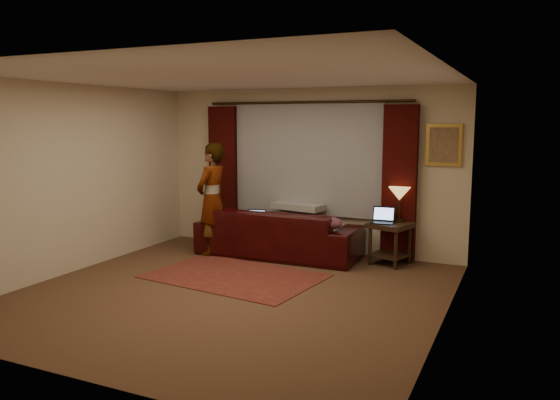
% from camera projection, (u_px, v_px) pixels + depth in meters
% --- Properties ---
extents(floor, '(5.00, 5.00, 0.01)m').
position_uv_depth(floor, '(232.00, 293.00, 6.70)').
color(floor, brown).
rests_on(floor, ground).
extents(ceiling, '(5.00, 5.00, 0.02)m').
position_uv_depth(ceiling, '(229.00, 77.00, 6.32)').
color(ceiling, silver).
rests_on(ceiling, ground).
extents(wall_back, '(5.00, 0.02, 2.60)m').
position_uv_depth(wall_back, '(308.00, 171.00, 8.76)').
color(wall_back, beige).
rests_on(wall_back, ground).
extents(wall_front, '(5.00, 0.02, 2.60)m').
position_uv_depth(wall_front, '(71.00, 223.00, 4.26)').
color(wall_front, beige).
rests_on(wall_front, ground).
extents(wall_left, '(0.02, 5.00, 2.60)m').
position_uv_depth(wall_left, '(73.00, 179.00, 7.54)').
color(wall_left, beige).
rests_on(wall_left, ground).
extents(wall_right, '(0.02, 5.00, 2.60)m').
position_uv_depth(wall_right, '(447.00, 200.00, 5.48)').
color(wall_right, beige).
rests_on(wall_right, ground).
extents(sheer_curtain, '(2.50, 0.05, 1.80)m').
position_uv_depth(sheer_curtain, '(307.00, 158.00, 8.68)').
color(sheer_curtain, gray).
rests_on(sheer_curtain, wall_back).
extents(drape_left, '(0.50, 0.14, 2.30)m').
position_uv_depth(drape_left, '(224.00, 175.00, 9.30)').
color(drape_left, black).
rests_on(drape_left, floor).
extents(drape_right, '(0.50, 0.14, 2.30)m').
position_uv_depth(drape_right, '(399.00, 183.00, 8.06)').
color(drape_right, black).
rests_on(drape_right, floor).
extents(curtain_rod, '(0.04, 0.04, 3.40)m').
position_uv_depth(curtain_rod, '(306.00, 102.00, 8.50)').
color(curtain_rod, black).
rests_on(curtain_rod, wall_back).
extents(picture_frame, '(0.50, 0.04, 0.60)m').
position_uv_depth(picture_frame, '(444.00, 145.00, 7.80)').
color(picture_frame, gold).
rests_on(picture_frame, wall_back).
extents(sofa, '(2.54, 1.13, 1.02)m').
position_uv_depth(sofa, '(279.00, 224.00, 8.48)').
color(sofa, black).
rests_on(sofa, floor).
extents(throw_blanket, '(0.88, 0.48, 0.10)m').
position_uv_depth(throw_blanket, '(298.00, 189.00, 8.62)').
color(throw_blanket, '#9F9C98').
rests_on(throw_blanket, sofa).
extents(clothing_pile, '(0.54, 0.46, 0.20)m').
position_uv_depth(clothing_pile, '(327.00, 224.00, 7.95)').
color(clothing_pile, brown).
rests_on(clothing_pile, sofa).
extents(laptop_sofa, '(0.34, 0.37, 0.21)m').
position_uv_depth(laptop_sofa, '(255.00, 218.00, 8.40)').
color(laptop_sofa, black).
rests_on(laptop_sofa, sofa).
extents(area_rug, '(2.42, 1.77, 0.01)m').
position_uv_depth(area_rug, '(235.00, 276.00, 7.39)').
color(area_rug, maroon).
rests_on(area_rug, floor).
extents(end_table, '(0.66, 0.66, 0.62)m').
position_uv_depth(end_table, '(390.00, 244.00, 7.98)').
color(end_table, black).
rests_on(end_table, floor).
extents(tiffany_lamp, '(0.43, 0.43, 0.51)m').
position_uv_depth(tiffany_lamp, '(399.00, 205.00, 7.97)').
color(tiffany_lamp, olive).
rests_on(tiffany_lamp, end_table).
extents(laptop_table, '(0.34, 0.37, 0.23)m').
position_uv_depth(laptop_table, '(382.00, 215.00, 7.87)').
color(laptop_table, black).
rests_on(laptop_table, end_table).
extents(person, '(0.54, 0.54, 1.76)m').
position_uv_depth(person, '(212.00, 199.00, 8.51)').
color(person, '#9F9C98').
rests_on(person, floor).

